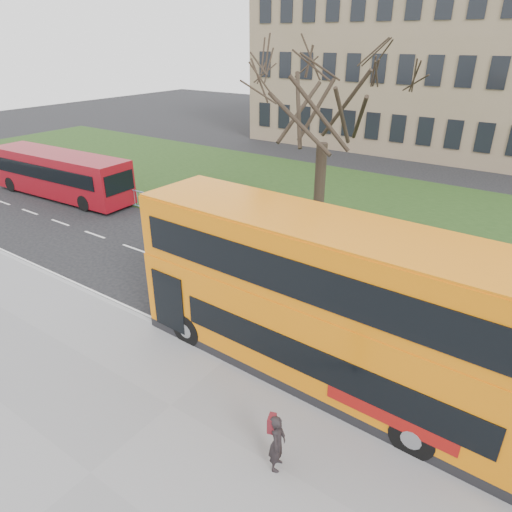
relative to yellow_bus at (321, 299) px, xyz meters
The scene contains 10 objects.
ground 3.68m from the yellow_bus, 168.60° to the left, with size 120.00×120.00×0.00m, color black.
pavement 7.20m from the yellow_bus, 112.27° to the right, with size 80.00×10.50×0.12m, color slate.
kerb 3.74m from the yellow_bus, 157.93° to the right, with size 80.00×0.20×0.14m, color gray.
grass_verge 15.25m from the yellow_bus, 99.78° to the left, with size 80.00×15.40×0.08m, color #1D3613.
guard_railing 7.83m from the yellow_bus, 109.74° to the left, with size 40.00×0.12×1.10m, color #7FC0E1, non-canonical shape.
bare_tree 12.21m from the yellow_bus, 117.84° to the left, with size 7.41×7.41×10.58m, color black, non-canonical shape.
civic_building 36.57m from the yellow_bus, 102.01° to the left, with size 30.00×15.00×14.00m, color #806D51.
yellow_bus is the anchor object (origin of this frame).
red_bus 22.24m from the yellow_bus, 164.59° to the left, with size 10.72×2.97×2.80m.
pedestrian 4.10m from the yellow_bus, 76.04° to the right, with size 0.55×0.36×1.52m, color black.
Camera 1 is at (7.37, -10.58, 9.23)m, focal length 32.00 mm.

